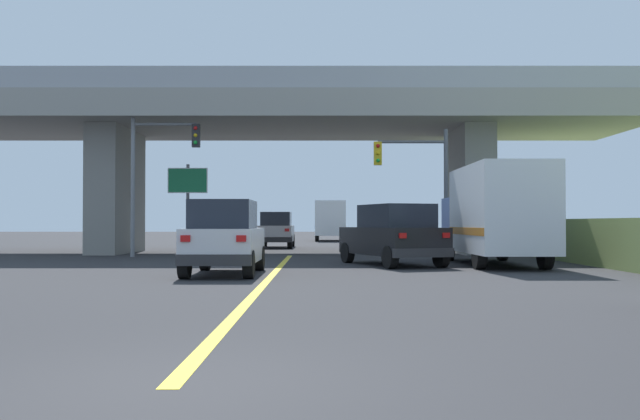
% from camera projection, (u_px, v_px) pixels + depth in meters
% --- Properties ---
extents(ground, '(160.00, 160.00, 0.00)m').
position_uv_depth(ground, '(292.00, 253.00, 33.22)').
color(ground, '#2B2B2D').
extents(overpass_bridge, '(31.92, 8.81, 7.86)m').
position_uv_depth(overpass_bridge, '(292.00, 132.00, 33.32)').
color(overpass_bridge, gray).
rests_on(overpass_bridge, ground).
extents(lane_divider_stripe, '(0.20, 24.52, 0.01)m').
position_uv_depth(lane_divider_stripe, '(269.00, 277.00, 18.23)').
color(lane_divider_stripe, yellow).
rests_on(lane_divider_stripe, ground).
extents(suv_lead, '(1.87, 4.35, 2.02)m').
position_uv_depth(suv_lead, '(224.00, 238.00, 19.31)').
color(suv_lead, silver).
rests_on(suv_lead, ground).
extents(suv_crossing, '(3.44, 5.06, 2.02)m').
position_uv_depth(suv_crossing, '(392.00, 235.00, 23.54)').
color(suv_crossing, black).
rests_on(suv_crossing, ground).
extents(box_truck, '(2.33, 7.44, 3.24)m').
position_uv_depth(box_truck, '(494.00, 214.00, 23.52)').
color(box_truck, navy).
rests_on(box_truck, ground).
extents(sedan_oncoming, '(1.91, 4.68, 2.02)m').
position_uv_depth(sedan_oncoming, '(276.00, 230.00, 40.37)').
color(sedan_oncoming, silver).
rests_on(sedan_oncoming, ground).
extents(traffic_signal_nearside, '(3.07, 0.36, 5.28)m').
position_uv_depth(traffic_signal_nearside, '(420.00, 174.00, 29.21)').
color(traffic_signal_nearside, '#56595E').
rests_on(traffic_signal_nearside, ground).
extents(traffic_signal_farside, '(2.87, 0.36, 6.06)m').
position_uv_depth(traffic_signal_farside, '(153.00, 163.00, 29.43)').
color(traffic_signal_farside, slate).
rests_on(traffic_signal_farside, ground).
extents(highway_sign, '(1.78, 0.17, 4.03)m').
position_uv_depth(highway_sign, '(187.00, 188.00, 31.62)').
color(highway_sign, '#56595E').
rests_on(highway_sign, ground).
extents(semi_truck_distant, '(2.33, 6.50, 3.09)m').
position_uv_depth(semi_truck_distant, '(329.00, 220.00, 55.79)').
color(semi_truck_distant, silver).
rests_on(semi_truck_distant, ground).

